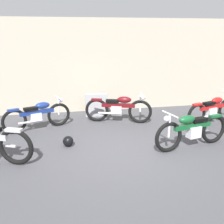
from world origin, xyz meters
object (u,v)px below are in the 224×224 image
(motorcycle_blue, at_px, (38,115))
(motorcycle_red, at_px, (213,110))
(stone_marker, at_px, (96,105))
(motorcycle_green, at_px, (192,130))
(helmet, at_px, (68,141))
(motorcycle_maroon, at_px, (119,108))

(motorcycle_blue, distance_m, motorcycle_red, 5.14)
(stone_marker, distance_m, motorcycle_green, 3.54)
(helmet, xyz_separation_m, motorcycle_blue, (-0.77, 1.40, 0.29))
(helmet, height_order, motorcycle_maroon, motorcycle_maroon)
(motorcycle_green, bearing_deg, helmet, -25.08)
(stone_marker, bearing_deg, motorcycle_blue, -151.14)
(helmet, bearing_deg, motorcycle_blue, 118.65)
(motorcycle_maroon, relative_size, motorcycle_red, 1.02)
(motorcycle_blue, relative_size, motorcycle_red, 0.97)
(motorcycle_green, bearing_deg, motorcycle_maroon, -72.96)
(motorcycle_green, bearing_deg, motorcycle_blue, -41.84)
(helmet, distance_m, motorcycle_red, 4.45)
(motorcycle_maroon, distance_m, motorcycle_green, 2.55)
(helmet, relative_size, motorcycle_blue, 0.14)
(motorcycle_green, height_order, motorcycle_blue, motorcycle_green)
(motorcycle_maroon, xyz_separation_m, motorcycle_blue, (-2.38, -0.18, -0.02))
(stone_marker, relative_size, motorcycle_blue, 0.40)
(motorcycle_maroon, distance_m, motorcycle_red, 2.82)
(stone_marker, xyz_separation_m, motorcycle_red, (3.30, -1.49, 0.06))
(motorcycle_green, bearing_deg, stone_marker, -71.54)
(motorcycle_blue, bearing_deg, helmet, -81.33)
(motorcycle_blue, height_order, motorcycle_red, motorcycle_red)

